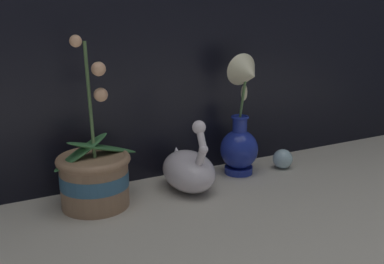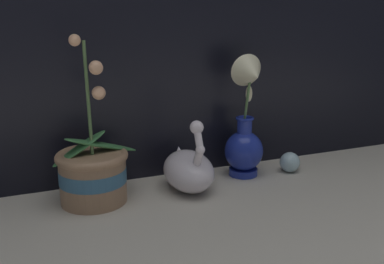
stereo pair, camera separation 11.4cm
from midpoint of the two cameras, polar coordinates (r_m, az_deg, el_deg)
ground_plane at (r=1.09m, az=5.77°, el=-9.62°), size 2.80×2.80×0.00m
orchid_potted_plant at (r=1.10m, az=-9.63°, el=-4.99°), size 0.22×0.17×0.40m
swan_figurine at (r=1.17m, az=2.28°, el=-4.73°), size 0.12×0.19×0.20m
blue_vase at (r=1.26m, az=9.43°, el=-0.05°), size 0.11×0.12×0.34m
glass_sphere at (r=1.34m, az=14.71°, el=-3.75°), size 0.06×0.06×0.06m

